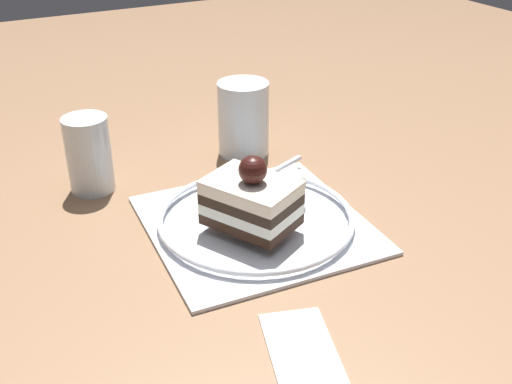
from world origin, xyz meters
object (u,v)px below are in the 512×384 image
object	(u,v)px
dessert_plate	(256,220)
drink_glass_far	(89,157)
fork	(271,173)
drink_glass_near	(243,123)
cake_slice	(249,201)
folded_napkin	(302,349)
whipped_cream_dollop	(291,183)

from	to	relation	value
dessert_plate	drink_glass_far	bearing A→B (deg)	38.82
dessert_plate	fork	xyz separation A→B (m)	(0.08, -0.07, 0.01)
drink_glass_far	fork	bearing A→B (deg)	-115.79
fork	drink_glass_near	distance (m)	0.12
cake_slice	folded_napkin	bearing A→B (deg)	166.90
dessert_plate	folded_napkin	xyz separation A→B (m)	(-0.21, 0.06, -0.01)
cake_slice	drink_glass_far	size ratio (longest dim) A/B	1.20
cake_slice	drink_glass_near	world-z (taller)	drink_glass_near
fork	drink_glass_far	size ratio (longest dim) A/B	1.13
drink_glass_near	folded_napkin	world-z (taller)	drink_glass_near
whipped_cream_dollop	drink_glass_near	world-z (taller)	drink_glass_near
cake_slice	drink_glass_far	world-z (taller)	cake_slice
fork	drink_glass_far	bearing A→B (deg)	64.21
fork	drink_glass_near	size ratio (longest dim) A/B	1.06
cake_slice	folded_napkin	distance (m)	0.20
cake_slice	folded_napkin	xyz separation A→B (m)	(-0.19, 0.05, -0.05)
cake_slice	fork	bearing A→B (deg)	-40.49
folded_napkin	cake_slice	bearing A→B (deg)	-13.10
cake_slice	drink_glass_far	distance (m)	0.24
whipped_cream_dollop	fork	bearing A→B (deg)	-6.65
fork	folded_napkin	xyz separation A→B (m)	(-0.29, 0.13, -0.02)
cake_slice	drink_glass_near	distance (m)	0.23
drink_glass_near	drink_glass_far	distance (m)	0.23
whipped_cream_dollop	fork	distance (m)	0.07
dessert_plate	drink_glass_far	xyz separation A→B (m)	(0.19, 0.15, 0.04)
drink_glass_far	folded_napkin	bearing A→B (deg)	-167.63
dessert_plate	folded_napkin	size ratio (longest dim) A/B	2.41
cake_slice	drink_glass_far	bearing A→B (deg)	33.03
whipped_cream_dollop	folded_napkin	bearing A→B (deg)	151.92
whipped_cream_dollop	drink_glass_near	bearing A→B (deg)	-7.41
fork	drink_glass_near	xyz separation A→B (m)	(0.11, -0.02, 0.03)
dessert_plate	whipped_cream_dollop	distance (m)	0.07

